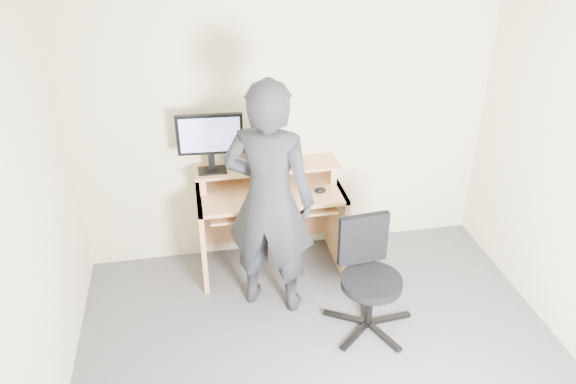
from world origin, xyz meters
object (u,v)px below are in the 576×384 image
object	(u,v)px
desk	(269,207)
office_chair	(368,272)
monitor	(210,138)
person	(269,201)

from	to	relation	value
desk	office_chair	world-z (taller)	desk
desk	monitor	world-z (taller)	monitor
desk	monitor	size ratio (longest dim) A/B	2.30
desk	person	bearing A→B (deg)	-97.96
monitor	office_chair	xyz separation A→B (m)	(1.04, -0.95, -0.74)
desk	monitor	distance (m)	0.80
monitor	office_chair	world-z (taller)	monitor
desk	office_chair	size ratio (longest dim) A/B	1.40
person	monitor	bearing A→B (deg)	-33.40
office_chair	monitor	bearing A→B (deg)	132.11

